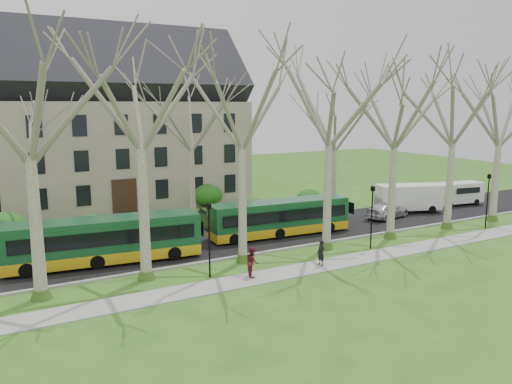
{
  "coord_description": "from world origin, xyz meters",
  "views": [
    {
      "loc": [
        -16.83,
        -26.17,
        9.76
      ],
      "look_at": [
        -0.78,
        3.0,
        3.9
      ],
      "focal_mm": 35.0,
      "sensor_mm": 36.0,
      "label": 1
    }
  ],
  "objects_px": {
    "bus_lead": "(105,240)",
    "van_b": "(457,194)",
    "sedan": "(387,210)",
    "van_a": "(408,198)",
    "pedestrian_b": "(252,262)",
    "pedestrian_a": "(321,253)",
    "bus_follow": "(280,217)"
  },
  "relations": [
    {
      "from": "pedestrian_b",
      "to": "van_b",
      "type": "bearing_deg",
      "value": -57.76
    },
    {
      "from": "bus_lead",
      "to": "pedestrian_b",
      "type": "xyz_separation_m",
      "value": [
        6.81,
        -6.55,
        -0.6
      ]
    },
    {
      "from": "pedestrian_a",
      "to": "pedestrian_b",
      "type": "height_order",
      "value": "pedestrian_b"
    },
    {
      "from": "bus_lead",
      "to": "van_b",
      "type": "xyz_separation_m",
      "value": [
        34.13,
        1.89,
        -0.36
      ]
    },
    {
      "from": "sedan",
      "to": "pedestrian_b",
      "type": "distance_m",
      "value": 18.84
    },
    {
      "from": "pedestrian_a",
      "to": "sedan",
      "type": "bearing_deg",
      "value": 116.71
    },
    {
      "from": "van_a",
      "to": "van_b",
      "type": "xyz_separation_m",
      "value": [
        6.63,
        0.09,
        -0.16
      ]
    },
    {
      "from": "sedan",
      "to": "van_a",
      "type": "relative_size",
      "value": 0.8
    },
    {
      "from": "bus_lead",
      "to": "pedestrian_b",
      "type": "height_order",
      "value": "bus_lead"
    },
    {
      "from": "van_b",
      "to": "sedan",
      "type": "bearing_deg",
      "value": -165.46
    },
    {
      "from": "bus_follow",
      "to": "sedan",
      "type": "bearing_deg",
      "value": 5.93
    },
    {
      "from": "bus_follow",
      "to": "van_b",
      "type": "height_order",
      "value": "bus_follow"
    },
    {
      "from": "bus_follow",
      "to": "van_a",
      "type": "height_order",
      "value": "bus_follow"
    },
    {
      "from": "pedestrian_b",
      "to": "bus_follow",
      "type": "bearing_deg",
      "value": -26.04
    },
    {
      "from": "van_a",
      "to": "pedestrian_b",
      "type": "relative_size",
      "value": 3.36
    },
    {
      "from": "bus_lead",
      "to": "bus_follow",
      "type": "distance_m",
      "value": 12.97
    },
    {
      "from": "pedestrian_b",
      "to": "pedestrian_a",
      "type": "bearing_deg",
      "value": -78.28
    },
    {
      "from": "bus_follow",
      "to": "van_b",
      "type": "bearing_deg",
      "value": 7.64
    },
    {
      "from": "bus_lead",
      "to": "van_b",
      "type": "bearing_deg",
      "value": 9.3
    },
    {
      "from": "van_b",
      "to": "pedestrian_b",
      "type": "xyz_separation_m",
      "value": [
        -27.33,
        -8.44,
        -0.24
      ]
    },
    {
      "from": "sedan",
      "to": "pedestrian_b",
      "type": "xyz_separation_m",
      "value": [
        -17.31,
        -7.45,
        0.19
      ]
    },
    {
      "from": "van_b",
      "to": "pedestrian_b",
      "type": "height_order",
      "value": "van_b"
    },
    {
      "from": "bus_follow",
      "to": "van_b",
      "type": "xyz_separation_m",
      "value": [
        21.17,
        1.39,
        -0.26
      ]
    },
    {
      "from": "bus_follow",
      "to": "van_b",
      "type": "relative_size",
      "value": 2.15
    },
    {
      "from": "sedan",
      "to": "pedestrian_a",
      "type": "distance_m",
      "value": 14.84
    },
    {
      "from": "van_b",
      "to": "pedestrian_a",
      "type": "bearing_deg",
      "value": -150.11
    },
    {
      "from": "van_a",
      "to": "pedestrian_a",
      "type": "relative_size",
      "value": 3.7
    },
    {
      "from": "van_b",
      "to": "pedestrian_b",
      "type": "relative_size",
      "value": 2.94
    },
    {
      "from": "bus_lead",
      "to": "van_a",
      "type": "relative_size",
      "value": 2.02
    },
    {
      "from": "bus_follow",
      "to": "pedestrian_b",
      "type": "distance_m",
      "value": 9.37
    },
    {
      "from": "bus_lead",
      "to": "pedestrian_a",
      "type": "distance_m",
      "value": 13.34
    },
    {
      "from": "sedan",
      "to": "pedestrian_a",
      "type": "bearing_deg",
      "value": 108.63
    }
  ]
}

